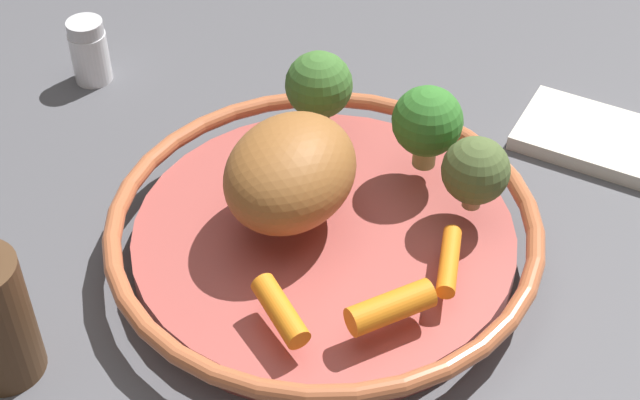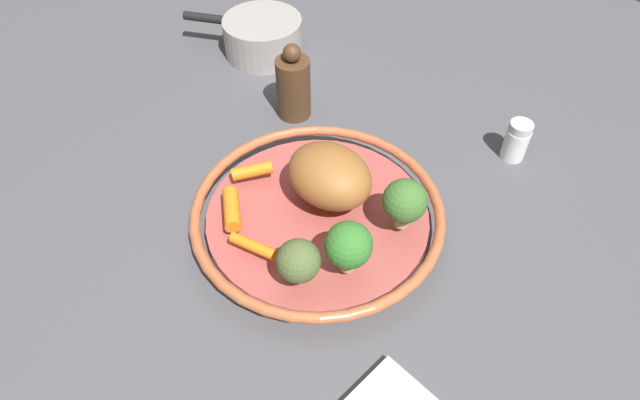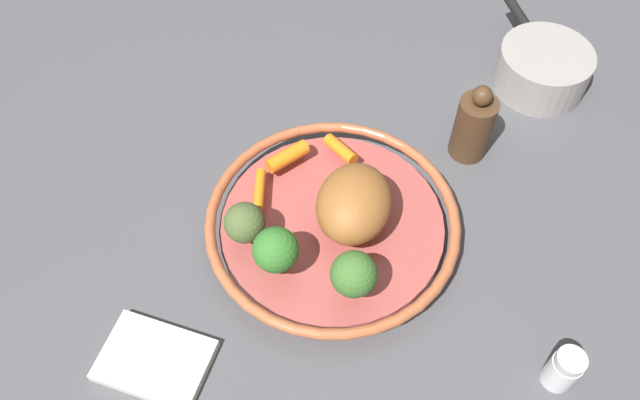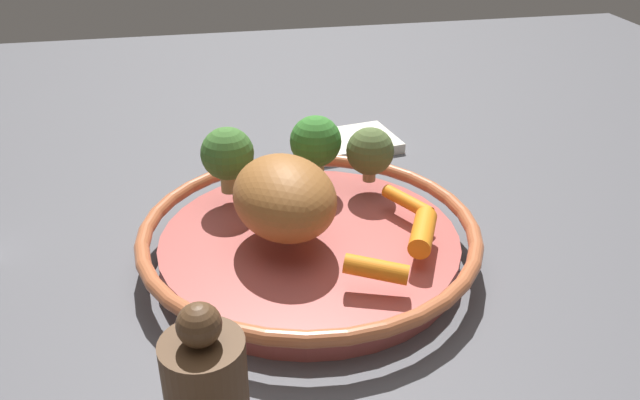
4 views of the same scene
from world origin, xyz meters
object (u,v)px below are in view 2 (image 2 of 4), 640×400
at_px(baby_carrot_left, 232,209).
at_px(baby_carrot_near_rim, 252,171).
at_px(broccoli_floret_large, 349,246).
at_px(baby_carrot_right, 253,246).
at_px(saucepan, 262,36).
at_px(broccoli_floret_edge, 405,202).
at_px(salt_shaker, 517,141).
at_px(serving_bowl, 318,217).
at_px(broccoli_floret_mid, 298,261).
at_px(pepper_mill, 293,86).
at_px(roast_chicken_piece, 330,176).

bearing_deg(baby_carrot_left, baby_carrot_near_rim, -140.86).
bearing_deg(broccoli_floret_large, baby_carrot_right, -47.90).
relative_size(baby_carrot_near_rim, saucepan, 0.29).
relative_size(broccoli_floret_edge, salt_shaker, 1.12).
height_order(serving_bowl, baby_carrot_left, baby_carrot_left).
bearing_deg(saucepan, baby_carrot_left, 54.10).
xyz_separation_m(baby_carrot_left, saucepan, (-0.26, -0.36, -0.02)).
xyz_separation_m(broccoli_floret_mid, pepper_mill, (-0.19, -0.31, -0.02)).
bearing_deg(broccoli_floret_large, salt_shaker, -172.68).
bearing_deg(baby_carrot_left, broccoli_floret_large, 115.50).
bearing_deg(pepper_mill, salt_shaker, 127.98).
height_order(broccoli_floret_edge, saucepan, broccoli_floret_edge).
relative_size(roast_chicken_piece, baby_carrot_right, 1.91).
height_order(serving_bowl, roast_chicken_piece, roast_chicken_piece).
relative_size(serving_bowl, broccoli_floret_edge, 4.69).
distance_m(broccoli_floret_edge, salt_shaker, 0.27).
height_order(broccoli_floret_mid, broccoli_floret_edge, broccoli_floret_edge).
relative_size(serving_bowl, broccoli_floret_mid, 5.52).
height_order(baby_carrot_right, baby_carrot_near_rim, baby_carrot_near_rim).
bearing_deg(baby_carrot_left, salt_shaker, 165.91).
relative_size(baby_carrot_near_rim, broccoli_floret_large, 0.78).
distance_m(roast_chicken_piece, baby_carrot_near_rim, 0.12).
xyz_separation_m(serving_bowl, broccoli_floret_edge, (-0.07, 0.09, 0.06)).
height_order(pepper_mill, saucepan, pepper_mill).
bearing_deg(serving_bowl, roast_chicken_piece, -161.45).
bearing_deg(baby_carrot_near_rim, broccoli_floret_edge, 120.98).
relative_size(baby_carrot_right, salt_shaker, 0.96).
bearing_deg(salt_shaker, broccoli_floret_edge, 6.89).
bearing_deg(broccoli_floret_edge, broccoli_floret_large, 8.47).
height_order(roast_chicken_piece, salt_shaker, roast_chicken_piece).
relative_size(serving_bowl, baby_carrot_right, 5.44).
distance_m(serving_bowl, broccoli_floret_edge, 0.13).
bearing_deg(broccoli_floret_mid, baby_carrot_right, -71.80).
xyz_separation_m(baby_carrot_right, baby_carrot_left, (-0.01, -0.07, 0.00)).
relative_size(broccoli_floret_large, broccoli_floret_edge, 1.00).
xyz_separation_m(roast_chicken_piece, baby_carrot_near_rim, (0.07, -0.09, -0.03)).
distance_m(baby_carrot_near_rim, broccoli_floret_large, 0.20).
distance_m(baby_carrot_right, broccoli_floret_mid, 0.08).
distance_m(baby_carrot_near_rim, saucepan, 0.37).
relative_size(serving_bowl, baby_carrot_left, 5.46).
relative_size(roast_chicken_piece, broccoli_floret_large, 1.66).
xyz_separation_m(roast_chicken_piece, baby_carrot_right, (0.13, 0.02, -0.03)).
relative_size(baby_carrot_right, pepper_mill, 0.48).
distance_m(broccoli_floret_mid, pepper_mill, 0.36).
bearing_deg(roast_chicken_piece, pepper_mill, -111.21).
height_order(baby_carrot_left, pepper_mill, pepper_mill).
xyz_separation_m(broccoli_floret_edge, saucepan, (-0.09, -0.50, -0.05)).
xyz_separation_m(serving_bowl, salt_shaker, (-0.33, 0.05, 0.01)).
bearing_deg(saucepan, broccoli_floret_large, 69.96).
height_order(broccoli_floret_large, broccoli_floret_mid, broccoli_floret_large).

